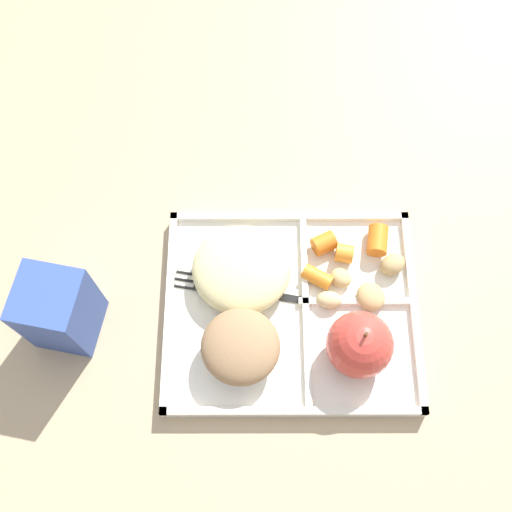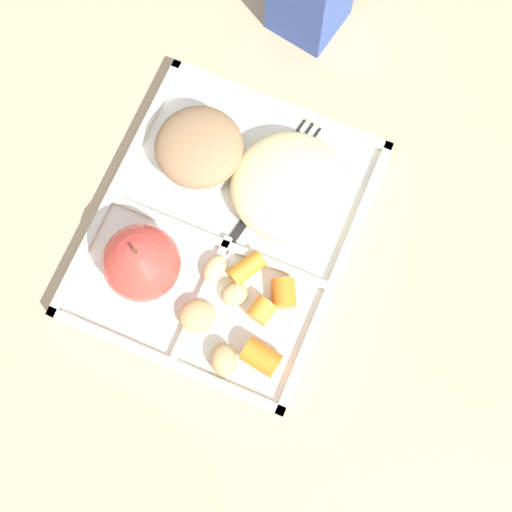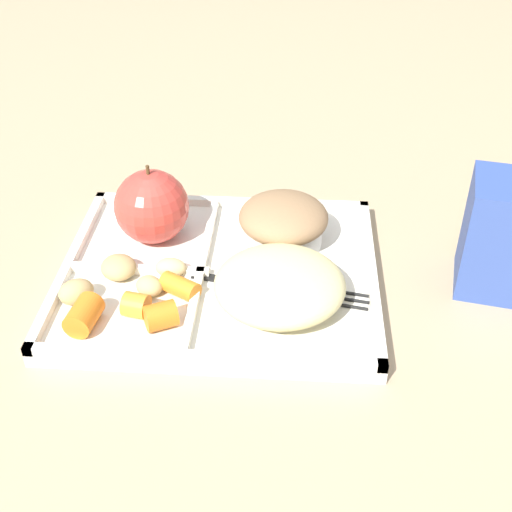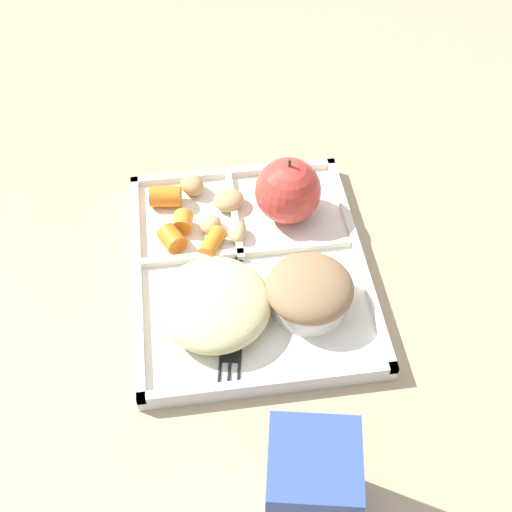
{
  "view_description": "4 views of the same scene",
  "coord_description": "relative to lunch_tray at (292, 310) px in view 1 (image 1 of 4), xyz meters",
  "views": [
    {
      "loc": [
        0.04,
        0.22,
        0.72
      ],
      "look_at": [
        0.04,
        -0.05,
        0.05
      ],
      "focal_mm": 43.2,
      "sensor_mm": 36.0,
      "label": 1
    },
    {
      "loc": [
        -0.2,
        -0.12,
        0.74
      ],
      "look_at": [
        -0.02,
        -0.04,
        0.04
      ],
      "focal_mm": 52.91,
      "sensor_mm": 36.0,
      "label": 2
    },
    {
      "loc": [
        0.07,
        -0.52,
        0.41
      ],
      "look_at": [
        0.04,
        -0.03,
        0.05
      ],
      "focal_mm": 47.72,
      "sensor_mm": 36.0,
      "label": 3
    },
    {
      "loc": [
        0.46,
        -0.06,
        0.59
      ],
      "look_at": [
        0.01,
        0.01,
        0.05
      ],
      "focal_mm": 47.52,
      "sensor_mm": 36.0,
      "label": 4
    }
  ],
  "objects": [
    {
      "name": "green_apple",
      "position": [
        -0.07,
        0.05,
        0.04
      ],
      "size": [
        0.08,
        0.08,
        0.08
      ],
      "color": "#C63D33",
      "rests_on": "lunch_tray"
    },
    {
      "name": "bran_muffin",
      "position": [
        0.06,
        0.05,
        0.03
      ],
      "size": [
        0.09,
        0.09,
        0.05
      ],
      "color": "silver",
      "rests_on": "lunch_tray"
    },
    {
      "name": "milk_carton",
      "position": [
        0.26,
        0.02,
        0.05
      ],
      "size": [
        0.08,
        0.08,
        0.11
      ],
      "primitive_type": "cube",
      "rotation": [
        0.0,
        0.0,
        -0.19
      ],
      "color": "#334C99",
      "rests_on": "ground"
    },
    {
      "name": "carrot_slice_near_corner",
      "position": [
        -0.11,
        -0.08,
        0.02
      ],
      "size": [
        0.03,
        0.04,
        0.02
      ],
      "primitive_type": "cylinder",
      "rotation": [
        0.0,
        1.57,
        4.56
      ],
      "color": "orange",
      "rests_on": "lunch_tray"
    },
    {
      "name": "egg_noodle_pile",
      "position": [
        0.06,
        -0.04,
        0.03
      ],
      "size": [
        0.12,
        0.11,
        0.04
      ],
      "primitive_type": "ellipsoid",
      "color": "beige",
      "rests_on": "lunch_tray"
    },
    {
      "name": "potato_chunk_corner",
      "position": [
        -0.09,
        -0.01,
        0.02
      ],
      "size": [
        0.05,
        0.05,
        0.02
      ],
      "primitive_type": "ellipsoid",
      "rotation": [
        0.0,
        0.0,
        0.51
      ],
      "color": "tan",
      "rests_on": "lunch_tray"
    },
    {
      "name": "ground",
      "position": [
        0.0,
        0.0,
        -0.01
      ],
      "size": [
        6.0,
        6.0,
        0.0
      ],
      "primitive_type": "plane",
      "color": "tan"
    },
    {
      "name": "potato_chunk_browned",
      "position": [
        -0.12,
        -0.05,
        0.02
      ],
      "size": [
        0.04,
        0.04,
        0.02
      ],
      "primitive_type": "ellipsoid",
      "rotation": [
        0.0,
        0.0,
        5.34
      ],
      "color": "tan",
      "rests_on": "lunch_tray"
    },
    {
      "name": "meatball_center",
      "position": [
        0.05,
        -0.04,
        0.02
      ],
      "size": [
        0.03,
        0.03,
        0.03
      ],
      "primitive_type": "sphere",
      "color": "#755B4C",
      "rests_on": "lunch_tray"
    },
    {
      "name": "plastic_fork",
      "position": [
        0.07,
        -0.03,
        0.01
      ],
      "size": [
        0.17,
        0.05,
        0.0
      ],
      "color": "black",
      "rests_on": "lunch_tray"
    },
    {
      "name": "carrot_slice_edge",
      "position": [
        -0.03,
        -0.04,
        0.01
      ],
      "size": [
        0.04,
        0.03,
        0.02
      ],
      "primitive_type": "cylinder",
      "rotation": [
        0.0,
        1.57,
        5.77
      ],
      "color": "orange",
      "rests_on": "lunch_tray"
    },
    {
      "name": "meatball_back",
      "position": [
        0.05,
        -0.03,
        0.02
      ],
      "size": [
        0.03,
        0.03,
        0.03
      ],
      "primitive_type": "sphere",
      "color": "#755B4C",
      "rests_on": "lunch_tray"
    },
    {
      "name": "potato_chunk_small",
      "position": [
        -0.04,
        -0.01,
        0.01
      ],
      "size": [
        0.03,
        0.02,
        0.02
      ],
      "primitive_type": "ellipsoid",
      "rotation": [
        0.0,
        0.0,
        6.19
      ],
      "color": "tan",
      "rests_on": "lunch_tray"
    },
    {
      "name": "carrot_slice_large",
      "position": [
        -0.07,
        -0.07,
        0.02
      ],
      "size": [
        0.03,
        0.03,
        0.02
      ],
      "primitive_type": "cylinder",
      "rotation": [
        0.0,
        1.57,
        2.94
      ],
      "color": "orange",
      "rests_on": "lunch_tray"
    },
    {
      "name": "potato_chunk_large",
      "position": [
        -0.06,
        -0.04,
        0.01
      ],
      "size": [
        0.03,
        0.03,
        0.02
      ],
      "primitive_type": "ellipsoid",
      "rotation": [
        0.0,
        0.0,
        5.63
      ],
      "color": "tan",
      "rests_on": "lunch_tray"
    },
    {
      "name": "carrot_slice_diagonal",
      "position": [
        -0.04,
        -0.08,
        0.02
      ],
      "size": [
        0.03,
        0.03,
        0.02
      ],
      "primitive_type": "cylinder",
      "rotation": [
        0.0,
        1.57,
        3.6
      ],
      "color": "orange",
      "rests_on": "lunch_tray"
    },
    {
      "name": "lunch_tray",
      "position": [
        0.0,
        0.0,
        0.0
      ],
      "size": [
        0.3,
        0.25,
        0.02
      ],
      "color": "silver",
      "rests_on": "ground"
    }
  ]
}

